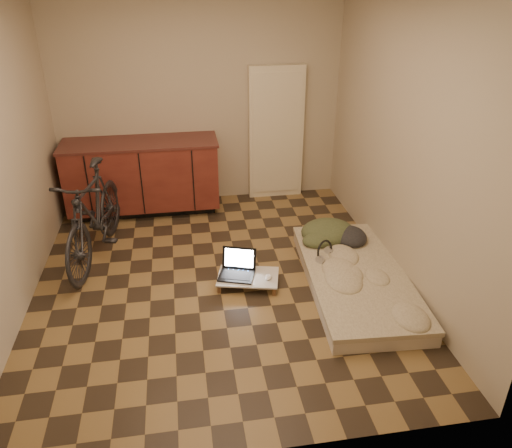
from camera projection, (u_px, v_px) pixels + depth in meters
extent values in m
cube|color=brown|center=(219.00, 280.00, 4.93)|extent=(3.50, 4.00, 0.00)
cube|color=#BBAB8F|center=(199.00, 100.00, 6.08)|extent=(3.50, 0.00, 2.60)
cube|color=#BBAB8F|center=(246.00, 284.00, 2.58)|extent=(3.50, 0.00, 2.60)
cube|color=#BBAB8F|center=(0.00, 166.00, 4.08)|extent=(0.00, 4.00, 2.60)
cube|color=#BBAB8F|center=(404.00, 144.00, 4.58)|extent=(0.00, 4.00, 2.60)
cube|color=black|center=(146.00, 206.00, 6.32)|extent=(1.70, 0.48, 0.10)
cube|color=#541C17|center=(143.00, 175.00, 6.08)|extent=(1.80, 0.60, 0.78)
cube|color=#4D211C|center=(139.00, 143.00, 5.90)|extent=(1.84, 0.62, 0.03)
cube|color=beige|center=(276.00, 134.00, 6.37)|extent=(0.70, 0.10, 1.70)
imported|color=black|center=(93.00, 210.00, 5.07)|extent=(0.82, 1.77, 1.10)
cube|color=beige|center=(356.00, 280.00, 4.81)|extent=(1.01, 1.94, 0.12)
cube|color=beige|center=(356.00, 273.00, 4.77)|extent=(1.03, 1.96, 0.04)
cube|color=brown|center=(219.00, 289.00, 4.72)|extent=(0.04, 0.04, 0.08)
cube|color=brown|center=(224.00, 271.00, 4.99)|extent=(0.04, 0.04, 0.08)
cube|color=brown|center=(274.00, 291.00, 4.68)|extent=(0.04, 0.04, 0.08)
cube|color=brown|center=(275.00, 273.00, 4.96)|extent=(0.04, 0.04, 0.08)
cube|color=silver|center=(248.00, 277.00, 4.82)|extent=(0.65, 0.50, 0.02)
cube|color=black|center=(236.00, 276.00, 4.80)|extent=(0.39, 0.33, 0.02)
cube|color=black|center=(239.00, 258.00, 4.87)|extent=(0.34, 0.17, 0.21)
cube|color=white|center=(239.00, 258.00, 4.87)|extent=(0.28, 0.14, 0.17)
ellipsoid|color=white|center=(269.00, 277.00, 4.76)|extent=(0.10, 0.12, 0.03)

